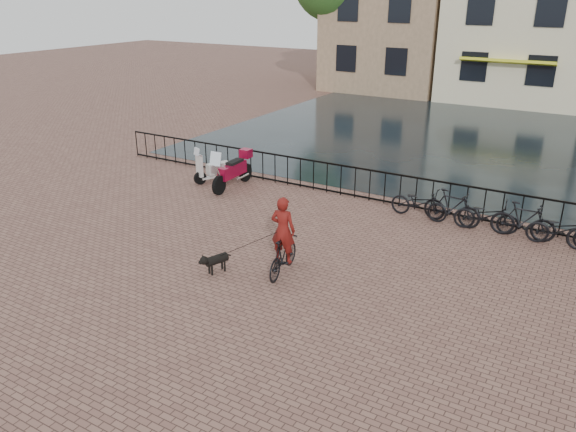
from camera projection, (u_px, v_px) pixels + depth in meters
The scene contains 12 objects.
ground at pixel (212, 318), 11.37m from camera, with size 100.00×100.00×0.00m, color brown.
canal_water at pixel (451, 138), 25.15m from camera, with size 20.00×20.00×0.00m, color black.
railing at pixel (370, 185), 17.55m from camera, with size 20.00×0.05×1.02m.
cyclist at pixel (283, 241), 12.86m from camera, with size 0.76×1.68×2.23m.
dog at pixel (217, 262), 13.14m from camera, with size 0.51×0.83×0.53m.
motorcycle at pixel (232, 166), 18.63m from camera, with size 0.56×2.09×1.48m.
scooter at pixel (214, 163), 19.29m from camera, with size 0.93×1.46×1.32m.
parked_bike_0 at pixel (419, 203), 16.24m from camera, with size 0.60×1.72×0.90m, color black.
parked_bike_1 at pixel (452, 208), 15.77m from camera, with size 0.47×1.66×1.00m, color black.
parked_bike_2 at pixel (486, 216), 15.34m from camera, with size 0.60×1.72×0.90m, color black.
parked_bike_3 at pixel (523, 221), 14.87m from camera, with size 0.47×1.66×1.00m, color black.
parked_bike_4 at pixel (562, 230), 14.44m from camera, with size 0.60×1.72×0.90m, color black.
Camera 1 is at (6.32, -7.60, 6.18)m, focal length 35.00 mm.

